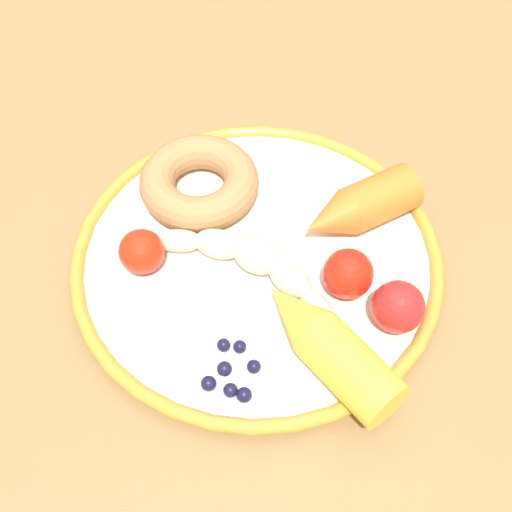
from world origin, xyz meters
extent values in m
cube|color=olive|center=(0.00, 0.00, 0.71)|extent=(0.97, 0.92, 0.03)
cube|color=#906848|center=(-0.43, 0.40, 0.35)|extent=(0.05, 0.05, 0.70)
cylinder|color=#F4E0CE|center=(0.00, 0.02, 0.73)|extent=(0.30, 0.30, 0.01)
torus|color=#AF9533|center=(0.00, 0.02, 0.74)|extent=(0.31, 0.31, 0.01)
ellipsoid|color=beige|center=(0.05, -0.03, 0.75)|extent=(0.04, 0.05, 0.02)
ellipsoid|color=beige|center=(0.03, -0.01, 0.75)|extent=(0.05, 0.05, 0.02)
ellipsoid|color=beige|center=(0.00, 0.01, 0.75)|extent=(0.05, 0.05, 0.03)
ellipsoid|color=beige|center=(-0.03, 0.02, 0.75)|extent=(0.05, 0.03, 0.02)
ellipsoid|color=beige|center=(-0.07, 0.03, 0.75)|extent=(0.04, 0.02, 0.02)
cylinder|color=orange|center=(0.10, 0.07, 0.76)|extent=(0.08, 0.07, 0.04)
cone|color=orange|center=(0.06, 0.04, 0.76)|extent=(0.06, 0.06, 0.04)
cylinder|color=yellow|center=(0.07, -0.09, 0.76)|extent=(0.08, 0.08, 0.04)
cone|color=yellow|center=(0.03, -0.04, 0.76)|extent=(0.06, 0.07, 0.04)
torus|color=#B27E4C|center=(-0.05, 0.09, 0.75)|extent=(0.14, 0.14, 0.03)
sphere|color=#191638|center=(-0.02, -0.10, 0.74)|extent=(0.01, 0.01, 0.01)
sphere|color=#191638|center=(-0.01, -0.11, 0.74)|extent=(0.01, 0.01, 0.01)
sphere|color=#191638|center=(0.00, -0.08, 0.74)|extent=(0.01, 0.01, 0.01)
sphere|color=#191638|center=(-0.03, -0.10, 0.74)|extent=(0.01, 0.01, 0.01)
sphere|color=#191638|center=(-0.01, -0.07, 0.74)|extent=(0.01, 0.01, 0.01)
sphere|color=#191638|center=(-0.02, -0.07, 0.75)|extent=(0.01, 0.01, 0.01)
sphere|color=#191638|center=(-0.02, -0.09, 0.75)|extent=(0.01, 0.01, 0.01)
sphere|color=red|center=(-0.09, 0.01, 0.76)|extent=(0.04, 0.04, 0.04)
sphere|color=red|center=(0.07, -0.01, 0.76)|extent=(0.04, 0.04, 0.04)
sphere|color=red|center=(0.11, -0.04, 0.76)|extent=(0.04, 0.04, 0.04)
camera|label=1|loc=(0.01, -0.30, 1.18)|focal=46.00mm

